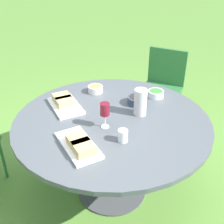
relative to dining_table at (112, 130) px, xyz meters
name	(u,v)px	position (x,y,z in m)	size (l,w,h in m)	color
ground_plane	(112,189)	(0.00, 0.00, -0.65)	(40.00, 40.00, 0.00)	#5B8C38
dining_table	(112,130)	(0.00, 0.00, 0.00)	(1.49, 1.49, 0.74)	#4C4C51
chair_near_left	(163,82)	(-0.18, -1.28, -0.12)	(0.50, 0.48, 0.89)	#2D6B38
water_pitcher	(140,102)	(-0.18, -0.14, 0.21)	(0.11, 0.10, 0.21)	silver
wine_glass	(105,110)	(0.01, 0.12, 0.24)	(0.07, 0.07, 0.19)	silver
platter_bread_main	(80,145)	(0.08, 0.41, 0.13)	(0.42, 0.40, 0.08)	white
platter_charcuterie	(64,103)	(0.43, -0.07, 0.13)	(0.41, 0.41, 0.07)	white
bowl_fries	(95,89)	(0.29, -0.38, 0.13)	(0.13, 0.13, 0.06)	silver
bowl_salad	(156,93)	(-0.24, -0.47, 0.13)	(0.14, 0.14, 0.06)	white
bowl_olives	(137,100)	(-0.12, -0.29, 0.14)	(0.16, 0.16, 0.06)	#334256
cup_water_near	(123,136)	(-0.16, 0.25, 0.14)	(0.07, 0.07, 0.09)	silver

